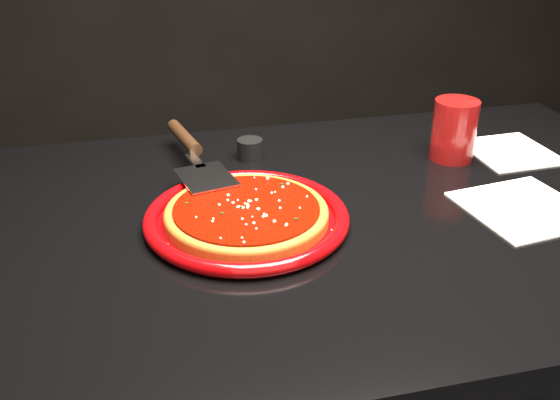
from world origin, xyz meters
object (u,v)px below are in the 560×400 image
(pizza_server, at_px, (195,153))
(cup, at_px, (454,130))
(table, at_px, (347,381))
(plate, at_px, (247,218))
(ramekin, at_px, (250,149))

(pizza_server, relative_size, cup, 3.07)
(table, xyz_separation_m, cup, (0.24, 0.15, 0.43))
(plate, distance_m, ramekin, 0.26)
(plate, bearing_deg, cup, 20.57)
(ramekin, bearing_deg, table, -61.27)
(cup, xyz_separation_m, ramekin, (-0.37, 0.09, -0.04))
(table, distance_m, plate, 0.43)
(plate, bearing_deg, pizza_server, 104.78)
(table, distance_m, pizza_server, 0.52)
(table, relative_size, pizza_server, 3.41)
(table, xyz_separation_m, plate, (-0.19, -0.01, 0.39))
(pizza_server, distance_m, ramekin, 0.12)
(table, bearing_deg, ramekin, 118.73)
(cup, bearing_deg, plate, -159.43)
(table, relative_size, plate, 3.80)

